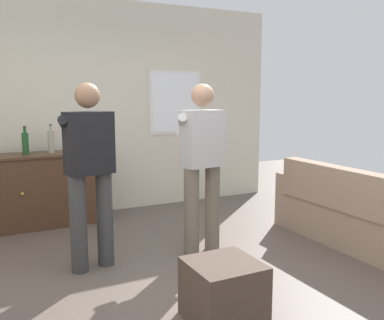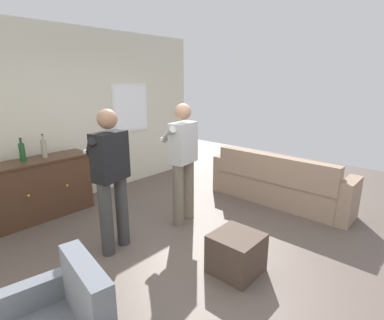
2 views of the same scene
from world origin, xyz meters
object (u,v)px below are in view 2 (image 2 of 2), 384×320
couch (278,184)px  bottle_liquor_amber (22,152)px  sideboard_cabinet (42,188)px  person_standing_right (183,158)px  person_standing_left (111,175)px  ottoman (236,253)px  bottle_wine_green (44,148)px

couch → bottle_liquor_amber: 3.84m
couch → sideboard_cabinet: 3.63m
bottle_liquor_amber → person_standing_right: person_standing_right is taller
couch → person_standing_left: (-2.56, 0.82, 0.60)m
couch → ottoman: 2.04m
sideboard_cabinet → person_standing_left: 1.63m
bottle_liquor_amber → ottoman: 3.17m
sideboard_cabinet → person_standing_left: person_standing_left is taller
bottle_wine_green → couch: bearing=-41.9°
bottle_wine_green → person_standing_right: 2.03m
couch → bottle_wine_green: 3.62m
couch → bottle_wine_green: size_ratio=6.71×
person_standing_right → sideboard_cabinet: bearing=127.7°
bottle_liquor_amber → person_standing_left: 1.61m
person_standing_right → bottle_wine_green: bearing=124.8°
ottoman → bottle_wine_green: bearing=103.2°
sideboard_cabinet → bottle_wine_green: size_ratio=4.04×
bottle_wine_green → ottoman: (0.68, -2.89, -0.81)m
ottoman → person_standing_left: bearing=114.0°
sideboard_cabinet → ottoman: sideboard_cabinet is taller
sideboard_cabinet → person_standing_left: bearing=-82.8°
ottoman → person_standing_right: size_ratio=0.29×
bottle_liquor_amber → sideboard_cabinet: bearing=-9.7°
bottle_wine_green → person_standing_left: bearing=-86.9°
couch → person_standing_right: (-1.49, 0.71, 0.60)m
couch → person_standing_right: 1.76m
ottoman → person_standing_left: 1.63m
person_standing_left → person_standing_right: 1.08m
bottle_liquor_amber → person_standing_right: (1.45, -1.68, -0.08)m
sideboard_cabinet → ottoman: size_ratio=2.88×
bottle_wine_green → person_standing_left: (0.08, -1.56, -0.08)m
bottle_wine_green → person_standing_right: bearing=-55.2°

